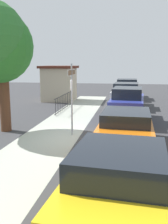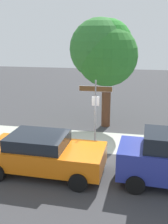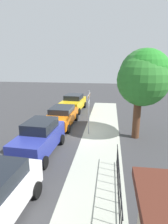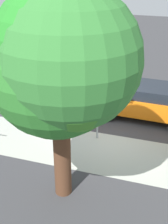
% 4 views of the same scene
% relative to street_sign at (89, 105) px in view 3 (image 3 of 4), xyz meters
% --- Properties ---
extents(ground_plane, '(60.00, 60.00, 0.00)m').
position_rel_street_sign_xyz_m(ground_plane, '(-0.33, -0.40, -2.19)').
color(ground_plane, '#38383A').
extents(sidewalk_strip, '(24.00, 2.60, 0.00)m').
position_rel_street_sign_xyz_m(sidewalk_strip, '(1.67, 0.90, -2.19)').
color(sidewalk_strip, '#A7AB9C').
rests_on(sidewalk_strip, ground_plane).
extents(street_sign, '(1.45, 0.07, 3.19)m').
position_rel_street_sign_xyz_m(street_sign, '(0.00, 0.00, 0.00)').
color(street_sign, '#9EA0A5').
rests_on(street_sign, ground_plane).
extents(shade_tree, '(3.74, 3.48, 5.96)m').
position_rel_street_sign_xyz_m(shade_tree, '(-0.12, 3.63, 1.97)').
color(shade_tree, '#543220').
rests_on(shade_tree, ground_plane).
extents(car_yellow, '(4.22, 2.38, 1.67)m').
position_rel_street_sign_xyz_m(car_yellow, '(-6.37, -2.37, -1.34)').
color(car_yellow, gold).
rests_on(car_yellow, ground_plane).
extents(car_orange, '(4.47, 2.24, 1.51)m').
position_rel_street_sign_xyz_m(car_orange, '(-1.58, -2.43, -1.40)').
color(car_orange, orange).
rests_on(car_orange, ground_plane).
extents(car_blue, '(4.25, 2.12, 1.90)m').
position_rel_street_sign_xyz_m(car_blue, '(3.23, -2.44, -1.24)').
color(car_blue, navy).
rests_on(car_blue, ground_plane).
extents(iron_fence, '(4.75, 0.04, 1.07)m').
position_rel_street_sign_xyz_m(iron_fence, '(6.09, 1.90, -1.63)').
color(iron_fence, black).
rests_on(iron_fence, ground_plane).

